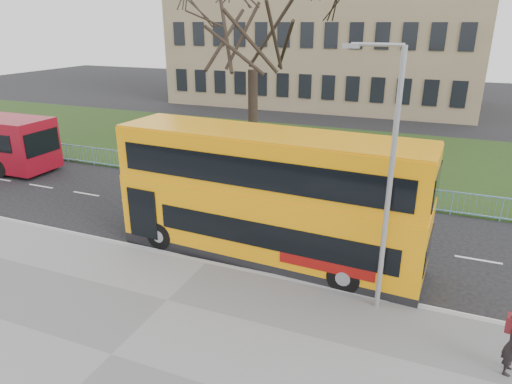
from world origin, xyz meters
TOP-DOWN VIEW (x-y plane):
  - ground at (0.00, 0.00)m, footprint 120.00×120.00m
  - pavement at (0.00, -6.75)m, footprint 80.00×10.50m
  - kerb at (0.00, -1.55)m, footprint 80.00×0.20m
  - grass_verge at (0.00, 14.30)m, footprint 80.00×15.40m
  - guard_railing at (0.00, 6.60)m, footprint 40.00×0.12m
  - bare_tree at (-3.00, 10.00)m, footprint 9.24×9.24m
  - civic_building at (-5.00, 35.00)m, footprint 30.00×15.00m
  - yellow_bus at (1.75, -0.11)m, footprint 11.08×3.18m
  - street_lamp at (5.90, -2.00)m, footprint 1.59×0.17m

SIDE VIEW (x-z plane):
  - ground at x=0.00m, z-range 0.00..0.00m
  - grass_verge at x=0.00m, z-range 0.00..0.08m
  - pavement at x=0.00m, z-range 0.00..0.12m
  - kerb at x=0.00m, z-range 0.00..0.14m
  - guard_railing at x=0.00m, z-range 0.00..1.10m
  - yellow_bus at x=1.75m, z-range 0.17..4.76m
  - street_lamp at x=5.90m, z-range 0.48..8.01m
  - bare_tree at x=-3.00m, z-range 0.08..13.28m
  - civic_building at x=-5.00m, z-range 0.00..14.00m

